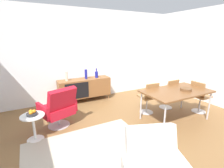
{
  "coord_description": "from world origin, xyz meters",
  "views": [
    {
      "loc": [
        -1.66,
        -2.45,
        1.93
      ],
      "look_at": [
        -0.11,
        0.55,
        0.98
      ],
      "focal_mm": 26.32,
      "sensor_mm": 36.0,
      "label": 1
    }
  ],
  "objects_px": {
    "dining_chair_back_right": "(169,93)",
    "side_table_round": "(34,125)",
    "dining_chair_back_left": "(149,97)",
    "dining_chair_far_end": "(200,96)",
    "vase_cobalt": "(96,74)",
    "lounge_chair_red": "(59,107)",
    "dining_table": "(176,92)",
    "vase_sculptural_dark": "(66,76)",
    "vase_ceramic_small": "(86,74)",
    "sideboard": "(85,88)",
    "fruit_bowl": "(32,113)",
    "wooden_bowl_on_table": "(186,89)"
  },
  "relations": [
    {
      "from": "dining_chair_back_right",
      "to": "side_table_round",
      "type": "relative_size",
      "value": 1.65
    },
    {
      "from": "dining_chair_back_left",
      "to": "dining_chair_far_end",
      "type": "height_order",
      "value": "same"
    },
    {
      "from": "vase_cobalt",
      "to": "lounge_chair_red",
      "type": "bearing_deg",
      "value": -138.38
    },
    {
      "from": "dining_chair_back_left",
      "to": "dining_table",
      "type": "bearing_deg",
      "value": -57.66
    },
    {
      "from": "vase_sculptural_dark",
      "to": "dining_chair_far_end",
      "type": "bearing_deg",
      "value": -36.43
    },
    {
      "from": "vase_ceramic_small",
      "to": "lounge_chair_red",
      "type": "bearing_deg",
      "value": -130.36
    },
    {
      "from": "dining_chair_back_left",
      "to": "sideboard",
      "type": "bearing_deg",
      "value": 126.25
    },
    {
      "from": "dining_chair_far_end",
      "to": "lounge_chair_red",
      "type": "xyz_separation_m",
      "value": [
        -3.44,
        0.93,
        -0.0
      ]
    },
    {
      "from": "vase_cobalt",
      "to": "vase_ceramic_small",
      "type": "xyz_separation_m",
      "value": [
        -0.35,
        0.0,
        0.04
      ]
    },
    {
      "from": "dining_chair_back_right",
      "to": "fruit_bowl",
      "type": "bearing_deg",
      "value": 178.46
    },
    {
      "from": "vase_ceramic_small",
      "to": "vase_cobalt",
      "type": "bearing_deg",
      "value": 0.0
    },
    {
      "from": "vase_cobalt",
      "to": "wooden_bowl_on_table",
      "type": "xyz_separation_m",
      "value": [
        1.33,
        -2.29,
        -0.05
      ]
    },
    {
      "from": "vase_cobalt",
      "to": "fruit_bowl",
      "type": "distance_m",
      "value": 2.49
    },
    {
      "from": "vase_sculptural_dark",
      "to": "dining_chair_back_right",
      "type": "distance_m",
      "value": 2.95
    },
    {
      "from": "vase_sculptural_dark",
      "to": "side_table_round",
      "type": "relative_size",
      "value": 0.55
    },
    {
      "from": "dining_table",
      "to": "dining_chair_back_right",
      "type": "bearing_deg",
      "value": 57.96
    },
    {
      "from": "dining_table",
      "to": "fruit_bowl",
      "type": "relative_size",
      "value": 8.0
    },
    {
      "from": "vase_cobalt",
      "to": "lounge_chair_red",
      "type": "xyz_separation_m",
      "value": [
        -1.42,
        -1.26,
        -0.36
      ]
    },
    {
      "from": "vase_cobalt",
      "to": "lounge_chair_red",
      "type": "distance_m",
      "value": 1.93
    },
    {
      "from": "sideboard",
      "to": "dining_chair_back_right",
      "type": "bearing_deg",
      "value": -40.62
    },
    {
      "from": "vase_sculptural_dark",
      "to": "lounge_chair_red",
      "type": "relative_size",
      "value": 0.3
    },
    {
      "from": "sideboard",
      "to": "wooden_bowl_on_table",
      "type": "xyz_separation_m",
      "value": [
        1.74,
        -2.29,
        0.33
      ]
    },
    {
      "from": "vase_sculptural_dark",
      "to": "side_table_round",
      "type": "xyz_separation_m",
      "value": [
        -1.01,
        -1.54,
        -0.54
      ]
    },
    {
      "from": "sideboard",
      "to": "vase_cobalt",
      "type": "height_order",
      "value": "vase_cobalt"
    },
    {
      "from": "wooden_bowl_on_table",
      "to": "sideboard",
      "type": "bearing_deg",
      "value": 127.3
    },
    {
      "from": "sideboard",
      "to": "vase_sculptural_dark",
      "type": "bearing_deg",
      "value": 179.8
    },
    {
      "from": "vase_sculptural_dark",
      "to": "dining_table",
      "type": "relative_size",
      "value": 0.18
    },
    {
      "from": "vase_cobalt",
      "to": "vase_ceramic_small",
      "type": "height_order",
      "value": "vase_cobalt"
    },
    {
      "from": "dining_table",
      "to": "dining_chair_far_end",
      "type": "xyz_separation_m",
      "value": [
        0.89,
        -0.0,
        -0.23
      ]
    },
    {
      "from": "lounge_chair_red",
      "to": "wooden_bowl_on_table",
      "type": "bearing_deg",
      "value": -20.58
    },
    {
      "from": "vase_sculptural_dark",
      "to": "vase_ceramic_small",
      "type": "xyz_separation_m",
      "value": [
        0.59,
        0.0,
        0.0
      ]
    },
    {
      "from": "vase_ceramic_small",
      "to": "dining_chair_back_left",
      "type": "distance_m",
      "value": 2.02
    },
    {
      "from": "vase_cobalt",
      "to": "side_table_round",
      "type": "distance_m",
      "value": 2.53
    },
    {
      "from": "vase_ceramic_small",
      "to": "wooden_bowl_on_table",
      "type": "height_order",
      "value": "vase_ceramic_small"
    },
    {
      "from": "vase_sculptural_dark",
      "to": "dining_table",
      "type": "height_order",
      "value": "vase_sculptural_dark"
    },
    {
      "from": "dining_chair_back_left",
      "to": "dining_chair_far_end",
      "type": "bearing_deg",
      "value": -24.28
    },
    {
      "from": "sideboard",
      "to": "lounge_chair_red",
      "type": "xyz_separation_m",
      "value": [
        -1.0,
        -1.26,
        0.03
      ]
    },
    {
      "from": "dining_chair_far_end",
      "to": "dining_chair_back_right",
      "type": "xyz_separation_m",
      "value": [
        -0.54,
        0.56,
        0.0
      ]
    },
    {
      "from": "vase_ceramic_small",
      "to": "dining_chair_back_right",
      "type": "xyz_separation_m",
      "value": [
        1.83,
        -1.63,
        -0.4
      ]
    },
    {
      "from": "lounge_chair_red",
      "to": "vase_sculptural_dark",
      "type": "bearing_deg",
      "value": 69.36
    },
    {
      "from": "wooden_bowl_on_table",
      "to": "side_table_round",
      "type": "distance_m",
      "value": 3.39
    },
    {
      "from": "vase_cobalt",
      "to": "vase_ceramic_small",
      "type": "bearing_deg",
      "value": 180.0
    },
    {
      "from": "vase_sculptural_dark",
      "to": "dining_chair_far_end",
      "type": "height_order",
      "value": "vase_sculptural_dark"
    },
    {
      "from": "wooden_bowl_on_table",
      "to": "dining_chair_back_left",
      "type": "bearing_deg",
      "value": 129.76
    },
    {
      "from": "vase_sculptural_dark",
      "to": "dining_table",
      "type": "bearing_deg",
      "value": -46.48
    },
    {
      "from": "dining_chair_back_right",
      "to": "fruit_bowl",
      "type": "distance_m",
      "value": 3.44
    },
    {
      "from": "sideboard",
      "to": "vase_ceramic_small",
      "type": "relative_size",
      "value": 5.54
    },
    {
      "from": "dining_chair_back_left",
      "to": "lounge_chair_red",
      "type": "xyz_separation_m",
      "value": [
        -2.2,
        0.37,
        -0.0
      ]
    },
    {
      "from": "vase_cobalt",
      "to": "wooden_bowl_on_table",
      "type": "relative_size",
      "value": 1.13
    },
    {
      "from": "wooden_bowl_on_table",
      "to": "dining_chair_far_end",
      "type": "relative_size",
      "value": 0.3
    }
  ]
}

